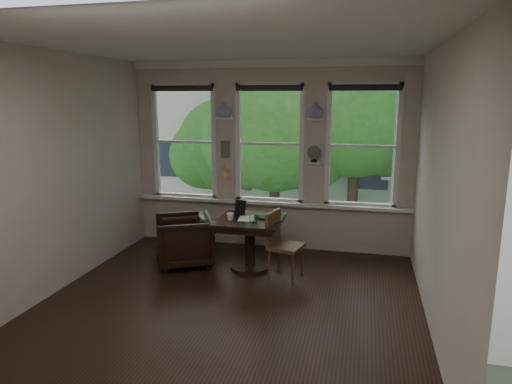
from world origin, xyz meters
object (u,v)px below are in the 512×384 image
(side_chair_right, at_px, (286,246))
(laptop, at_px, (264,219))
(table, at_px, (250,244))
(armchair_left, at_px, (184,240))
(mug, at_px, (230,216))

(side_chair_right, height_order, laptop, side_chair_right)
(table, xyz_separation_m, laptop, (0.21, 0.00, 0.39))
(armchair_left, relative_size, mug, 7.69)
(side_chair_right, xyz_separation_m, laptop, (-0.35, 0.22, 0.30))
(laptop, bearing_deg, armchair_left, -159.74)
(armchair_left, relative_size, laptop, 2.41)
(mug, bearing_deg, side_chair_right, -6.72)
(table, bearing_deg, laptop, 1.01)
(side_chair_right, distance_m, mug, 0.88)
(armchair_left, bearing_deg, mug, 57.22)
(armchair_left, height_order, side_chair_right, side_chair_right)
(armchair_left, bearing_deg, table, 65.57)
(table, bearing_deg, side_chair_right, -21.03)
(side_chair_right, height_order, mug, side_chair_right)
(table, bearing_deg, mug, -155.24)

